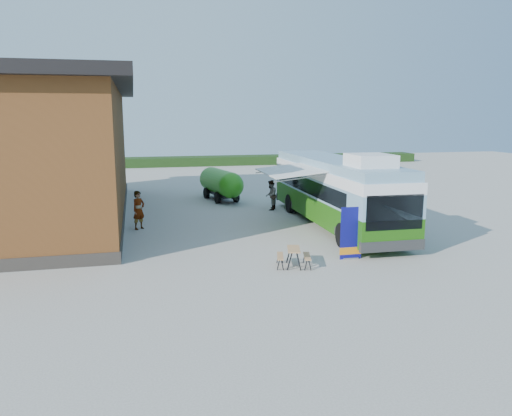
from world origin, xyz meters
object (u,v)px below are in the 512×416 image
object	(u,v)px
banner	(351,238)
person_b	(271,195)
bus	(335,189)
person_a	(139,210)
slurry_tanker	(221,183)
picnic_table	(294,253)

from	to	relation	value
banner	person_b	xyz separation A→B (m)	(-0.30, 10.91, 0.04)
bus	person_b	distance (m)	5.46
person_a	bus	bearing A→B (deg)	-48.57
person_a	person_b	size ratio (longest dim) A/B	1.07
banner	person_b	bearing A→B (deg)	92.75
slurry_tanker	person_a	bearing A→B (deg)	-136.55
banner	picnic_table	distance (m)	2.58
picnic_table	person_b	bearing A→B (deg)	94.08
bus	person_b	xyz separation A→B (m)	(-2.04, 4.96, -1.00)
banner	picnic_table	bearing A→B (deg)	-168.71
bus	slurry_tanker	size ratio (longest dim) A/B	2.35
picnic_table	slurry_tanker	size ratio (longest dim) A/B	0.27
banner	slurry_tanker	distance (m)	15.33
bus	picnic_table	xyz separation A→B (m)	(-4.26, -6.40, -1.38)
picnic_table	slurry_tanker	distance (m)	15.56
person_a	person_b	bearing A→B (deg)	-16.00
bus	person_a	world-z (taller)	bus
slurry_tanker	person_b	bearing A→B (deg)	-71.72
bus	banner	distance (m)	6.29
picnic_table	person_a	distance (m)	9.69
banner	person_a	bearing A→B (deg)	138.55
person_b	slurry_tanker	bearing A→B (deg)	-123.41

